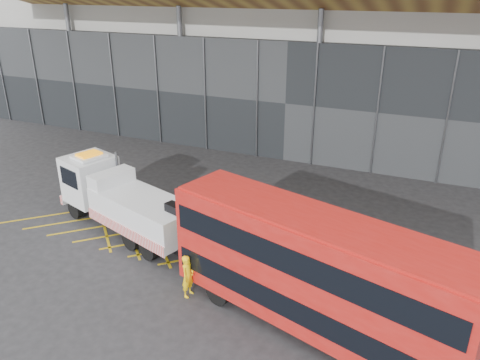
% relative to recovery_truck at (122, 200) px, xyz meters
% --- Properties ---
extents(ground_plane, '(120.00, 120.00, 0.00)m').
position_rel_recovery_truck_xyz_m(ground_plane, '(2.05, 1.40, -1.61)').
color(ground_plane, '#262528').
extents(road_markings, '(19.96, 7.16, 0.01)m').
position_rel_recovery_truck_xyz_m(road_markings, '(3.65, 1.40, -1.61)').
color(road_markings, gold).
rests_on(road_markings, ground_plane).
extents(construction_building, '(55.00, 23.97, 18.00)m').
position_rel_recovery_truck_xyz_m(construction_building, '(3.97, 19.79, 7.36)').
color(construction_building, gray).
rests_on(construction_building, ground_plane).
extents(recovery_truck, '(9.93, 4.88, 3.49)m').
position_rel_recovery_truck_xyz_m(recovery_truck, '(0.00, 0.00, 0.00)').
color(recovery_truck, black).
rests_on(recovery_truck, ground_plane).
extents(bus_towed, '(11.09, 5.42, 4.41)m').
position_rel_recovery_truck_xyz_m(bus_towed, '(10.53, -3.36, 0.84)').
color(bus_towed, '#AD140F').
rests_on(bus_towed, ground_plane).
extents(worker, '(0.45, 0.67, 1.78)m').
position_rel_recovery_truck_xyz_m(worker, '(5.63, -3.46, -0.72)').
color(worker, yellow).
rests_on(worker, ground_plane).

